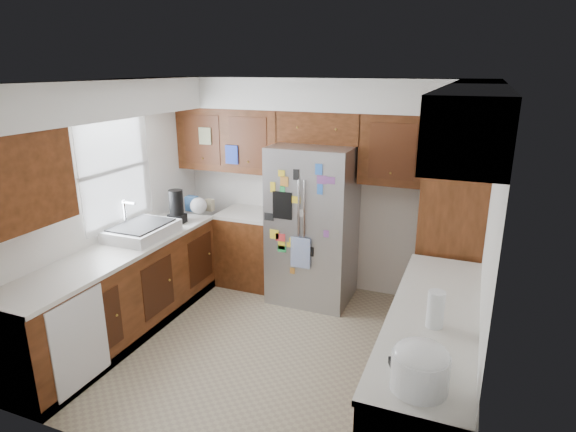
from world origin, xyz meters
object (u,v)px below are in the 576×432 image
(fridge, at_px, (313,224))
(rice_cooker, at_px, (420,365))
(pantry, at_px, (453,227))
(paper_towel, at_px, (436,309))

(fridge, distance_m, rice_cooker, 2.98)
(fridge, bearing_deg, rice_cooker, -59.71)
(rice_cooker, bearing_deg, pantry, 89.99)
(pantry, relative_size, rice_cooker, 6.62)
(paper_towel, bearing_deg, fridge, 129.22)
(pantry, xyz_separation_m, rice_cooker, (-0.00, -2.51, -0.01))
(fridge, relative_size, rice_cooker, 5.54)
(pantry, height_order, fridge, pantry)
(pantry, height_order, paper_towel, pantry)
(pantry, distance_m, paper_towel, 1.80)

